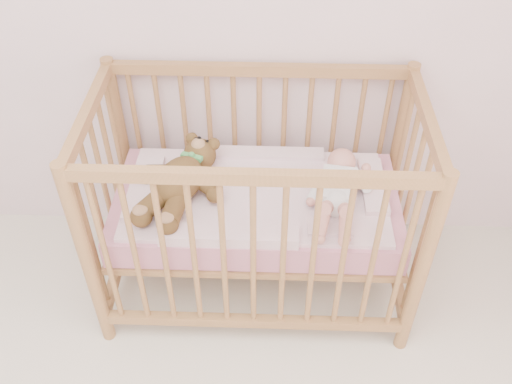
# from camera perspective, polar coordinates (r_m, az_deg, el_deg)

# --- Properties ---
(crib) EXTENTS (1.36, 0.76, 1.00)m
(crib) POSITION_cam_1_polar(r_m,az_deg,el_deg) (2.47, 0.04, -1.28)
(crib) COLOR #B37C4B
(crib) RESTS_ON floor
(mattress) EXTENTS (1.22, 0.62, 0.13)m
(mattress) POSITION_cam_1_polar(r_m,az_deg,el_deg) (2.48, 0.04, -1.53)
(mattress) COLOR pink
(mattress) RESTS_ON crib
(blanket) EXTENTS (1.10, 0.58, 0.06)m
(blanket) POSITION_cam_1_polar(r_m,az_deg,el_deg) (2.43, 0.04, -0.25)
(blanket) COLOR pink
(blanket) RESTS_ON mattress
(baby) EXTENTS (0.35, 0.59, 0.13)m
(baby) POSITION_cam_1_polar(r_m,az_deg,el_deg) (2.38, 8.25, 0.56)
(baby) COLOR white
(baby) RESTS_ON blanket
(teddy_bear) EXTENTS (0.57, 0.67, 0.16)m
(teddy_bear) POSITION_cam_1_polar(r_m,az_deg,el_deg) (2.39, -7.66, 1.11)
(teddy_bear) COLOR brown
(teddy_bear) RESTS_ON blanket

